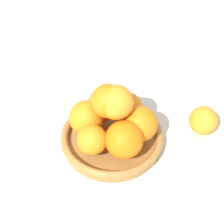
# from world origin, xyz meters

# --- Properties ---
(ground_plane) EXTENTS (4.00, 4.00, 0.00)m
(ground_plane) POSITION_xyz_m (0.00, 0.00, 0.00)
(ground_plane) COLOR beige
(fruit_bowl) EXTENTS (0.23, 0.23, 0.03)m
(fruit_bowl) POSITION_xyz_m (0.00, 0.00, 0.02)
(fruit_bowl) COLOR #A57238
(fruit_bowl) RESTS_ON ground_plane
(orange_pile) EXTENTS (0.18, 0.20, 0.14)m
(orange_pile) POSITION_xyz_m (-0.00, -0.00, 0.08)
(orange_pile) COLOR orange
(orange_pile) RESTS_ON fruit_bowl
(stray_orange) EXTENTS (0.07, 0.07, 0.07)m
(stray_orange) POSITION_xyz_m (0.10, -0.19, 0.03)
(stray_orange) COLOR orange
(stray_orange) RESTS_ON ground_plane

